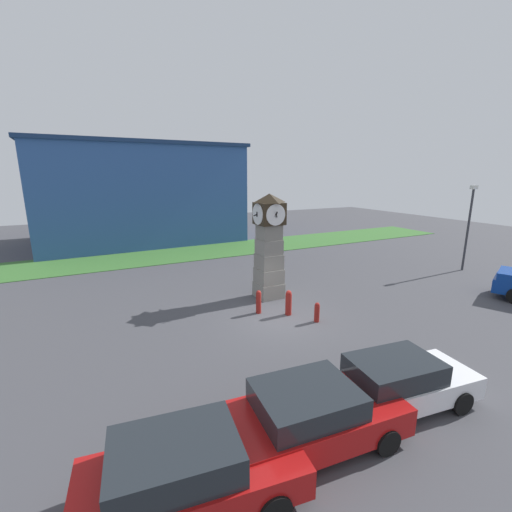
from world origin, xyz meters
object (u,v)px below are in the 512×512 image
at_px(bollard_near_tower, 259,302).
at_px(street_lamp_near_road, 469,222).
at_px(bollard_mid_row, 289,302).
at_px(car_navy_sedan, 188,472).
at_px(car_near_tower, 314,414).
at_px(bollard_far_row, 317,312).
at_px(clock_tower, 269,246).
at_px(car_by_building, 399,382).

distance_m(bollard_near_tower, street_lamp_near_road, 15.83).
bearing_deg(bollard_mid_row, car_navy_sedan, -133.30).
bearing_deg(car_near_tower, bollard_far_row, 52.81).
distance_m(bollard_far_row, car_near_tower, 7.02).
xyz_separation_m(bollard_far_row, street_lamp_near_road, (13.75, 2.36, 2.83)).
bearing_deg(bollard_far_row, clock_tower, 95.62).
xyz_separation_m(clock_tower, car_by_building, (-1.01, -9.28, -1.98)).
relative_size(clock_tower, car_navy_sedan, 1.19).
bearing_deg(street_lamp_near_road, car_near_tower, -156.16).
bearing_deg(bollard_far_row, car_near_tower, -127.19).
bearing_deg(bollard_mid_row, bollard_far_row, -59.94).
distance_m(car_near_tower, street_lamp_near_road, 19.83).
distance_m(bollard_near_tower, car_by_building, 7.58).
distance_m(bollard_mid_row, bollard_far_row, 1.40).
bearing_deg(street_lamp_near_road, bollard_near_tower, -178.65).
relative_size(clock_tower, bollard_far_row, 6.05).
xyz_separation_m(bollard_near_tower, bollard_mid_row, (1.13, -0.79, 0.04)).
height_order(clock_tower, bollard_near_tower, clock_tower).
bearing_deg(bollard_far_row, bollard_mid_row, 120.06).
relative_size(bollard_far_row, car_by_building, 0.20).
bearing_deg(bollard_mid_row, street_lamp_near_road, 4.57).
distance_m(bollard_far_row, street_lamp_near_road, 14.24).
relative_size(bollard_mid_row, car_navy_sedan, 0.26).
height_order(clock_tower, bollard_mid_row, clock_tower).
bearing_deg(car_near_tower, bollard_mid_row, 62.49).
xyz_separation_m(bollard_mid_row, street_lamp_near_road, (14.45, 1.15, 2.69)).
relative_size(bollard_mid_row, car_near_tower, 0.27).
relative_size(bollard_near_tower, bollard_far_row, 1.24).
bearing_deg(bollard_mid_row, bollard_near_tower, 145.21).
xyz_separation_m(car_navy_sedan, car_by_building, (5.98, 0.28, -0.02)).
xyz_separation_m(bollard_far_row, car_navy_sedan, (-7.35, -5.85, 0.32)).
distance_m(car_navy_sedan, car_near_tower, 3.12).
relative_size(bollard_near_tower, bollard_mid_row, 0.94).
relative_size(clock_tower, street_lamp_near_road, 0.96).
relative_size(car_near_tower, street_lamp_near_road, 0.78).
height_order(bollard_near_tower, car_by_building, car_by_building).
xyz_separation_m(bollard_far_row, car_by_building, (-1.37, -5.57, 0.30)).
height_order(clock_tower, bollard_far_row, clock_tower).
xyz_separation_m(bollard_far_row, car_near_tower, (-4.24, -5.59, 0.32)).
distance_m(clock_tower, car_by_building, 9.54).
bearing_deg(car_by_building, street_lamp_near_road, 27.67).
bearing_deg(car_navy_sedan, car_near_tower, 4.81).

